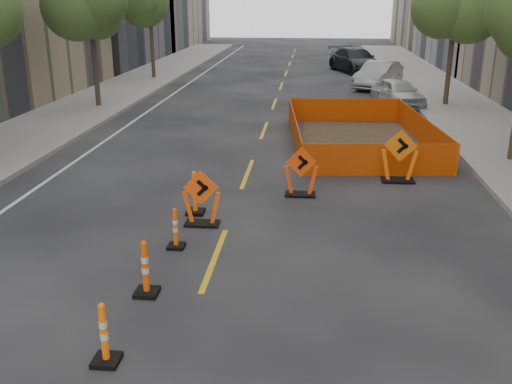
# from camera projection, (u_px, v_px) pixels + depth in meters

# --- Properties ---
(ground_plane) EXTENTS (140.00, 140.00, 0.00)m
(ground_plane) POSITION_uv_depth(u_px,v_px,m) (167.00, 381.00, 8.06)
(ground_plane) COLOR black
(sidewalk_left) EXTENTS (4.00, 90.00, 0.15)m
(sidewalk_left) POSITION_uv_depth(u_px,v_px,m) (1.00, 148.00, 20.17)
(sidewalk_left) COLOR gray
(sidewalk_left) RESTS_ON ground
(tree_l_c) EXTENTS (2.80, 2.80, 5.95)m
(tree_l_c) POSITION_uv_depth(u_px,v_px,m) (90.00, 10.00, 26.18)
(tree_l_c) COLOR #382B1E
(tree_l_c) RESTS_ON ground
(tree_l_d) EXTENTS (2.80, 2.80, 5.95)m
(tree_l_d) POSITION_uv_depth(u_px,v_px,m) (150.00, 7.00, 35.59)
(tree_l_d) COLOR #382B1E
(tree_l_d) RESTS_ON ground
(tree_r_c) EXTENTS (2.80, 2.80, 5.95)m
(tree_r_c) POSITION_uv_depth(u_px,v_px,m) (455.00, 10.00, 26.49)
(tree_r_c) COLOR #382B1E
(tree_r_c) RESTS_ON ground
(channelizer_3) EXTENTS (0.39, 0.39, 1.00)m
(channelizer_3) POSITION_uv_depth(u_px,v_px,m) (104.00, 333.00, 8.31)
(channelizer_3) COLOR #FF650A
(channelizer_3) RESTS_ON ground
(channelizer_4) EXTENTS (0.42, 0.42, 1.07)m
(channelizer_4) POSITION_uv_depth(u_px,v_px,m) (145.00, 268.00, 10.23)
(channelizer_4) COLOR #DC4A09
(channelizer_4) RESTS_ON ground
(channelizer_5) EXTENTS (0.36, 0.36, 0.92)m
(channelizer_5) POSITION_uv_depth(u_px,v_px,m) (175.00, 228.00, 12.19)
(channelizer_5) COLOR #DF5009
(channelizer_5) RESTS_ON ground
(channelizer_6) EXTENTS (0.44, 0.44, 1.11)m
(channelizer_6) POSITION_uv_depth(u_px,v_px,m) (195.00, 193.00, 14.09)
(channelizer_6) COLOR #FF640A
(channelizer_6) RESTS_ON ground
(chevron_sign_left) EXTENTS (0.97, 0.66, 1.35)m
(chevron_sign_left) POSITION_uv_depth(u_px,v_px,m) (201.00, 198.00, 13.35)
(chevron_sign_left) COLOR #F9480A
(chevron_sign_left) RESTS_ON ground
(chevron_sign_center) EXTENTS (0.99, 0.69, 1.37)m
(chevron_sign_center) POSITION_uv_depth(u_px,v_px,m) (301.00, 171.00, 15.34)
(chevron_sign_center) COLOR #F03F0A
(chevron_sign_center) RESTS_ON ground
(chevron_sign_right) EXTENTS (1.12, 0.77, 1.57)m
(chevron_sign_right) POSITION_uv_depth(u_px,v_px,m) (400.00, 156.00, 16.46)
(chevron_sign_right) COLOR #DF5C09
(chevron_sign_right) RESTS_ON ground
(safety_fence) EXTENTS (5.38, 8.35, 0.99)m
(safety_fence) POSITION_uv_depth(u_px,v_px,m) (358.00, 130.00, 20.87)
(safety_fence) COLOR #D53F0B
(safety_fence) RESTS_ON ground
(parked_car_near) EXTENTS (2.62, 4.19, 1.33)m
(parked_car_near) POSITION_uv_depth(u_px,v_px,m) (398.00, 92.00, 28.05)
(parked_car_near) COLOR silver
(parked_car_near) RESTS_ON ground
(parked_car_mid) EXTENTS (3.42, 4.91, 1.53)m
(parked_car_mid) POSITION_uv_depth(u_px,v_px,m) (378.00, 75.00, 33.44)
(parked_car_mid) COLOR #949499
(parked_car_mid) RESTS_ON ground
(parked_car_far) EXTENTS (4.18, 6.22, 1.67)m
(parked_car_far) POSITION_uv_depth(u_px,v_px,m) (356.00, 60.00, 40.44)
(parked_car_far) COLOR black
(parked_car_far) RESTS_ON ground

